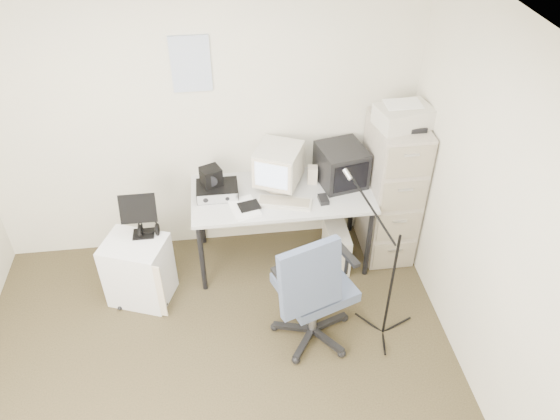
{
  "coord_description": "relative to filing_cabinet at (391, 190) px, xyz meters",
  "views": [
    {
      "loc": [
        0.15,
        -2.16,
        3.44
      ],
      "look_at": [
        0.55,
        0.95,
        0.95
      ],
      "focal_mm": 35.0,
      "sensor_mm": 36.0,
      "label": 1
    }
  ],
  "objects": [
    {
      "name": "floor",
      "position": [
        -1.58,
        -1.48,
        -0.66
      ],
      "size": [
        3.6,
        3.6,
        0.01
      ],
      "primitive_type": "cube",
      "color": "#312B1A",
      "rests_on": "ground"
    },
    {
      "name": "ceiling",
      "position": [
        -1.58,
        -1.48,
        1.85
      ],
      "size": [
        3.6,
        3.6,
        0.01
      ],
      "primitive_type": "cube",
      "color": "white",
      "rests_on": "ground"
    },
    {
      "name": "wall_back",
      "position": [
        -1.58,
        0.32,
        0.6
      ],
      "size": [
        3.6,
        0.02,
        2.5
      ],
      "primitive_type": "cube",
      "color": "beige",
      "rests_on": "ground"
    },
    {
      "name": "wall_right",
      "position": [
        0.22,
        -1.48,
        0.6
      ],
      "size": [
        0.02,
        3.6,
        2.5
      ],
      "primitive_type": "cube",
      "color": "beige",
      "rests_on": "ground"
    },
    {
      "name": "wall_calendar",
      "position": [
        -1.6,
        0.31,
        1.1
      ],
      "size": [
        0.3,
        0.02,
        0.44
      ],
      "primitive_type": "cube",
      "color": "white",
      "rests_on": "wall_back"
    },
    {
      "name": "filing_cabinet",
      "position": [
        0.0,
        0.0,
        0.0
      ],
      "size": [
        0.4,
        0.6,
        1.3
      ],
      "primitive_type": "cube",
      "color": "gray",
      "rests_on": "floor"
    },
    {
      "name": "printer",
      "position": [
        0.0,
        -0.03,
        0.73
      ],
      "size": [
        0.46,
        0.36,
        0.16
      ],
      "primitive_type": "cube",
      "rotation": [
        0.0,
        0.0,
        0.21
      ],
      "color": "#BAB7AC",
      "rests_on": "filing_cabinet"
    },
    {
      "name": "desk",
      "position": [
        -0.95,
        -0.03,
        -0.29
      ],
      "size": [
        1.5,
        0.7,
        0.73
      ],
      "primitive_type": "cube",
      "color": "#B9B9B0",
      "rests_on": "floor"
    },
    {
      "name": "crt_monitor",
      "position": [
        -0.97,
        0.06,
        0.27
      ],
      "size": [
        0.46,
        0.47,
        0.38
      ],
      "primitive_type": "cube",
      "rotation": [
        0.0,
        0.0,
        -0.44
      ],
      "color": "#BAB7AC",
      "rests_on": "desk"
    },
    {
      "name": "crt_tv",
      "position": [
        -0.44,
        0.08,
        0.24
      ],
      "size": [
        0.43,
        0.45,
        0.33
      ],
      "primitive_type": "cube",
      "rotation": [
        0.0,
        0.0,
        0.21
      ],
      "color": "black",
      "rests_on": "desk"
    },
    {
      "name": "desk_speaker",
      "position": [
        -0.67,
        0.09,
        0.16
      ],
      "size": [
        0.09,
        0.09,
        0.15
      ],
      "primitive_type": "cube",
      "rotation": [
        0.0,
        0.0,
        -0.15
      ],
      "color": "beige",
      "rests_on": "desk"
    },
    {
      "name": "keyboard",
      "position": [
        -0.95,
        -0.18,
        0.09
      ],
      "size": [
        0.46,
        0.27,
        0.02
      ],
      "primitive_type": "cube",
      "rotation": [
        0.0,
        0.0,
        -0.27
      ],
      "color": "#BAB7AC",
      "rests_on": "desk"
    },
    {
      "name": "mouse",
      "position": [
        -0.63,
        -0.18,
        0.1
      ],
      "size": [
        0.08,
        0.13,
        0.04
      ],
      "primitive_type": "cube",
      "rotation": [
        0.0,
        0.0,
        0.06
      ],
      "color": "black",
      "rests_on": "desk"
    },
    {
      "name": "radio_receiver",
      "position": [
        -1.48,
        0.01,
        0.13
      ],
      "size": [
        0.34,
        0.24,
        0.1
      ],
      "primitive_type": "cube",
      "rotation": [
        0.0,
        0.0,
        -0.01
      ],
      "color": "black",
      "rests_on": "desk"
    },
    {
      "name": "radio_speaker",
      "position": [
        -1.52,
        0.04,
        0.25
      ],
      "size": [
        0.19,
        0.19,
        0.15
      ],
      "primitive_type": "cube",
      "rotation": [
        0.0,
        0.0,
        0.39
      ],
      "color": "black",
      "rests_on": "radio_receiver"
    },
    {
      "name": "papers",
      "position": [
        -1.28,
        -0.2,
        0.09
      ],
      "size": [
        0.27,
        0.32,
        0.02
      ],
      "primitive_type": "cube",
      "rotation": [
        0.0,
        0.0,
        0.24
      ],
      "color": "white",
      "rests_on": "desk"
    },
    {
      "name": "pc_tower",
      "position": [
        -0.48,
        -0.16,
        -0.46
      ],
      "size": [
        0.18,
        0.41,
        0.38
      ],
      "primitive_type": "cube",
      "rotation": [
        0.0,
        0.0,
        -0.01
      ],
      "color": "#BAB7AC",
      "rests_on": "floor"
    },
    {
      "name": "office_chair",
      "position": [
        -0.83,
        -0.94,
        -0.1
      ],
      "size": [
        0.82,
        0.82,
        1.11
      ],
      "primitive_type": "cube",
      "rotation": [
        0.0,
        0.0,
        0.35
      ],
      "color": "#3A4A61",
      "rests_on": "floor"
    },
    {
      "name": "side_cart",
      "position": [
        -2.17,
        -0.35,
        -0.36
      ],
      "size": [
        0.58,
        0.52,
        0.59
      ],
      "primitive_type": "cube",
      "rotation": [
        0.0,
        0.0,
        -0.36
      ],
      "color": "white",
      "rests_on": "floor"
    },
    {
      "name": "music_stand",
      "position": [
        -2.09,
        -0.25,
        0.14
      ],
      "size": [
        0.28,
        0.15,
        0.41
      ],
      "primitive_type": "cube",
      "rotation": [
        0.0,
        0.0,
        0.0
      ],
      "color": "black",
      "rests_on": "side_cart"
    },
    {
      "name": "headphones",
      "position": [
        -2.04,
        -0.26,
        -0.01
      ],
      "size": [
        0.23,
        0.23,
        0.03
      ],
      "primitive_type": "torus",
      "rotation": [
        0.0,
        0.0,
        0.35
      ],
      "color": "black",
      "rests_on": "side_cart"
    },
    {
      "name": "mic_stand",
      "position": [
        -0.27,
        -0.98,
        0.01
      ],
      "size": [
        0.03,
        0.03,
        1.32
      ],
      "primitive_type": "cylinder",
      "rotation": [
        0.0,
        0.0,
        2.05
      ],
      "color": "black",
      "rests_on": "floor"
    }
  ]
}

